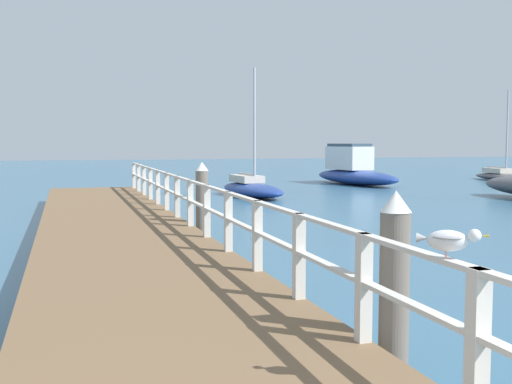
% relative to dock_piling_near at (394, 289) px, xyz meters
% --- Properties ---
extents(pier_deck, '(3.16, 24.20, 0.52)m').
position_rel_dock_piling_near_xyz_m(pier_deck, '(-1.88, 7.94, -0.68)').
color(pier_deck, brown).
rests_on(pier_deck, ground_plane).
extents(pier_railing, '(0.12, 22.72, 0.98)m').
position_rel_dock_piling_near_xyz_m(pier_railing, '(-0.38, 7.94, 0.19)').
color(pier_railing, beige).
rests_on(pier_railing, pier_deck).
extents(dock_piling_near, '(0.29, 0.29, 1.86)m').
position_rel_dock_piling_near_xyz_m(dock_piling_near, '(0.00, 0.00, 0.00)').
color(dock_piling_near, '#6B6056').
rests_on(dock_piling_near, ground_plane).
extents(dock_piling_far, '(0.29, 0.29, 1.86)m').
position_rel_dock_piling_near_xyz_m(dock_piling_far, '(0.00, 8.53, 0.00)').
color(dock_piling_far, '#6B6056').
rests_on(dock_piling_far, ground_plane).
extents(seagull_foreground, '(0.41, 0.32, 0.21)m').
position_rel_dock_piling_near_xyz_m(seagull_foreground, '(-0.37, -1.40, 0.69)').
color(seagull_foreground, white).
rests_on(seagull_foreground, pier_railing).
extents(boat_0, '(2.94, 7.31, 2.19)m').
position_rel_dock_piling_near_xyz_m(boat_0, '(12.05, 25.82, -0.21)').
color(boat_0, navy).
rests_on(boat_0, ground_plane).
extents(boat_1, '(2.17, 5.32, 5.33)m').
position_rel_dock_piling_near_xyz_m(boat_1, '(4.61, 20.18, -0.59)').
color(boat_1, navy).
rests_on(boat_1, ground_plane).
extents(boat_6, '(1.61, 4.90, 5.27)m').
position_rel_dock_piling_near_xyz_m(boat_6, '(21.85, 26.12, -0.64)').
color(boat_6, '#4C4C51').
rests_on(boat_6, ground_plane).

